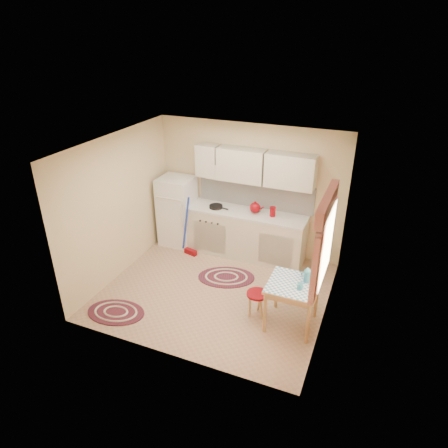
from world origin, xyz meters
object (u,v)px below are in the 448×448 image
(fridge, at_px, (177,211))
(stool, at_px, (257,304))
(base_cabinets, at_px, (246,235))
(table, at_px, (291,304))

(fridge, relative_size, stool, 3.33)
(stool, bearing_deg, fridge, 143.97)
(base_cabinets, height_order, table, base_cabinets)
(table, bearing_deg, stool, -178.93)
(table, xyz_separation_m, stool, (-0.52, -0.01, -0.15))
(base_cabinets, xyz_separation_m, stool, (0.78, -1.67, -0.23))
(table, bearing_deg, base_cabinets, 128.31)
(base_cabinets, height_order, stool, base_cabinets)
(base_cabinets, xyz_separation_m, table, (1.31, -1.66, -0.08))
(stool, bearing_deg, table, 1.07)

